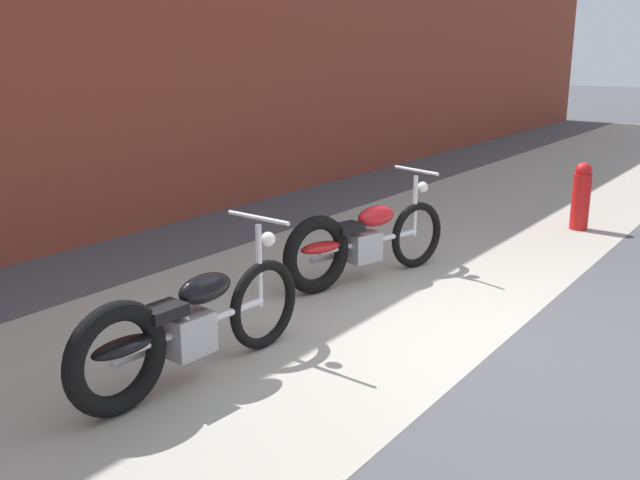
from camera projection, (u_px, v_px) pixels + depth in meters
The scene contains 6 objects.
ground_plane at pixel (499, 347), 5.37m from camera, with size 80.00×80.00×0.00m, color #47474C.
sidewalk_slab at pixel (312, 301), 6.35m from camera, with size 36.00×3.50×0.01m, color #9E998E.
brick_building_wall at pixel (50, 6), 7.59m from camera, with size 36.00×0.50×5.23m, color brown.
motorcycle_black at pixel (179, 329), 4.67m from camera, with size 2.01×0.58×1.03m.
motorcycle_red at pixel (357, 242), 6.76m from camera, with size 1.95×0.80×1.03m.
fire_hydrant at pixel (581, 196), 8.76m from camera, with size 0.22×0.22×0.84m.
Camera 1 is at (-4.84, -1.77, 2.18)m, focal length 39.92 mm.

